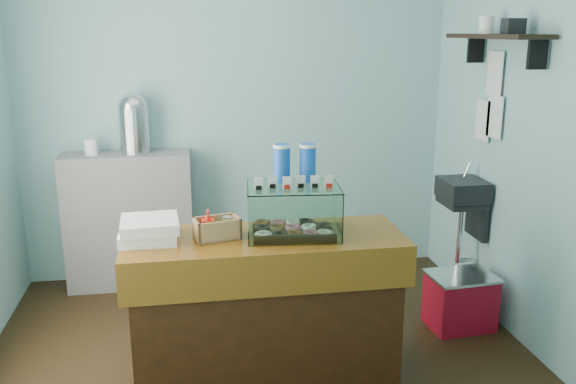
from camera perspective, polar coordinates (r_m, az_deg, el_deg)
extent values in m
plane|color=black|center=(4.09, -2.53, -15.02)|extent=(3.50, 3.50, 0.00)
cube|color=#85BCC3|center=(5.08, -4.84, 7.63)|extent=(3.50, 0.04, 2.80)
cube|color=#85BCC3|center=(2.16, 1.99, -2.34)|extent=(3.50, 0.04, 2.80)
cube|color=#85BCC3|center=(4.18, 21.86, 5.05)|extent=(0.04, 3.00, 2.80)
cube|color=black|center=(4.67, 16.05, 0.21)|extent=(0.30, 0.35, 0.15)
cube|color=black|center=(4.78, 17.29, -2.04)|extent=(0.04, 0.30, 0.35)
cylinder|color=silver|center=(4.76, 16.40, 1.95)|extent=(0.02, 0.02, 0.12)
cylinder|color=silver|center=(4.77, 15.75, -3.85)|extent=(0.04, 0.04, 0.45)
cube|color=black|center=(4.32, 18.87, 13.63)|extent=(0.25, 1.00, 0.03)
cube|color=black|center=(4.01, 22.31, 11.84)|extent=(0.12, 0.03, 0.18)
cube|color=black|center=(4.71, 17.16, 12.58)|extent=(0.12, 0.03, 0.18)
cube|color=white|center=(4.55, 18.77, 6.69)|extent=(0.01, 0.21, 0.30)
cube|color=white|center=(4.70, 17.75, 6.40)|extent=(0.01, 0.21, 0.30)
cube|color=white|center=(4.56, 18.79, 10.51)|extent=(0.01, 0.21, 0.30)
cube|color=#431E0D|center=(3.67, -2.12, -11.27)|extent=(1.50, 0.56, 0.84)
cube|color=#462509|center=(3.50, -2.19, -4.63)|extent=(1.60, 0.60, 0.06)
cube|color=#462509|center=(3.28, -1.52, -8.23)|extent=(1.60, 0.04, 0.18)
cube|color=gray|center=(5.09, -14.61, -2.61)|extent=(1.00, 0.32, 1.10)
cube|color=#351E10|center=(3.52, 0.48, -3.82)|extent=(0.49, 0.37, 0.02)
torus|color=white|center=(3.40, -2.26, -4.02)|extent=(0.10, 0.10, 0.03)
torus|color=black|center=(3.40, -0.81, -3.99)|extent=(0.10, 0.10, 0.03)
torus|color=brown|center=(3.41, 0.63, -3.96)|extent=(0.10, 0.10, 0.03)
torus|color=#DB6774|center=(3.42, 2.06, -3.92)|extent=(0.10, 0.10, 0.03)
torus|color=white|center=(3.43, 3.49, -3.88)|extent=(0.10, 0.10, 0.03)
torus|color=black|center=(3.50, -2.32, -3.47)|extent=(0.10, 0.10, 0.03)
torus|color=brown|center=(3.50, -0.92, -3.44)|extent=(0.10, 0.10, 0.03)
torus|color=#DB6774|center=(3.51, 0.48, -3.41)|extent=(0.10, 0.10, 0.03)
torus|color=white|center=(3.51, 1.88, -3.37)|extent=(0.10, 0.10, 0.03)
torus|color=black|center=(3.52, 3.27, -3.34)|extent=(0.10, 0.10, 0.03)
torus|color=brown|center=(3.60, -2.38, -2.94)|extent=(0.10, 0.10, 0.03)
torus|color=#DB6774|center=(3.60, -1.01, -2.92)|extent=(0.10, 0.10, 0.03)
torus|color=white|center=(3.61, 0.35, -2.89)|extent=(0.10, 0.10, 0.03)
torus|color=black|center=(3.61, 1.70, -2.85)|extent=(0.10, 0.10, 0.03)
cube|color=white|center=(3.30, 0.75, -2.72)|extent=(0.51, 0.05, 0.28)
cube|color=white|center=(3.65, 0.25, -0.95)|extent=(0.51, 0.05, 0.28)
cube|color=white|center=(3.47, -3.75, -1.88)|extent=(0.04, 0.37, 0.28)
cube|color=white|center=(3.51, 4.68, -1.70)|extent=(0.04, 0.37, 0.28)
cube|color=white|center=(3.44, 0.49, 0.49)|extent=(0.56, 0.43, 0.01)
cube|color=white|center=(3.37, -2.78, 0.85)|extent=(0.05, 0.01, 0.07)
cube|color=black|center=(3.38, -2.77, 0.47)|extent=(0.03, 0.02, 0.02)
cube|color=white|center=(3.37, -1.44, 0.87)|extent=(0.05, 0.01, 0.07)
cube|color=black|center=(3.38, -1.44, 0.49)|extent=(0.03, 0.02, 0.02)
cube|color=white|center=(3.38, -0.10, 0.90)|extent=(0.05, 0.01, 0.07)
cube|color=#B71C0E|center=(3.38, -0.10, 0.52)|extent=(0.03, 0.02, 0.02)
cube|color=white|center=(3.38, 1.23, 0.92)|extent=(0.05, 0.01, 0.07)
cube|color=black|center=(3.39, 1.23, 0.54)|extent=(0.03, 0.02, 0.02)
cube|color=white|center=(3.39, 2.55, 0.94)|extent=(0.05, 0.01, 0.07)
cube|color=black|center=(3.40, 2.55, 0.57)|extent=(0.03, 0.02, 0.02)
cube|color=white|center=(3.40, 3.87, 0.96)|extent=(0.05, 0.01, 0.07)
cube|color=#B71C0E|center=(3.41, 3.87, 0.59)|extent=(0.03, 0.02, 0.02)
cylinder|color=blue|center=(3.52, -0.57, 2.73)|extent=(0.09, 0.09, 0.22)
cylinder|color=white|center=(3.50, -0.57, 4.33)|extent=(0.10, 0.10, 0.02)
cylinder|color=blue|center=(3.53, 1.85, 2.77)|extent=(0.09, 0.09, 0.22)
cylinder|color=white|center=(3.51, 1.87, 4.36)|extent=(0.10, 0.10, 0.02)
cube|color=tan|center=(3.47, -6.64, -4.26)|extent=(0.28, 0.20, 0.01)
cube|color=tan|center=(3.39, -6.35, -3.75)|extent=(0.25, 0.07, 0.12)
cube|color=tan|center=(3.51, -6.97, -3.08)|extent=(0.25, 0.07, 0.12)
cube|color=tan|center=(3.42, -8.56, -3.63)|extent=(0.05, 0.15, 0.12)
cube|color=tan|center=(3.48, -4.79, -3.19)|extent=(0.05, 0.15, 0.12)
imported|color=red|center=(3.43, -7.48, -2.98)|extent=(0.09, 0.09, 0.16)
cylinder|color=#3A8825|center=(3.47, -5.71, -3.27)|extent=(0.06, 0.06, 0.10)
cylinder|color=silver|center=(3.45, -5.73, -2.40)|extent=(0.05, 0.05, 0.01)
cube|color=white|center=(3.51, -12.92, -3.90)|extent=(0.31, 0.31, 0.06)
cube|color=white|center=(3.48, -12.82, -2.97)|extent=(0.33, 0.33, 0.06)
cylinder|color=silver|center=(4.96, -14.05, 3.61)|extent=(0.26, 0.26, 0.01)
cylinder|color=silver|center=(4.93, -14.18, 5.66)|extent=(0.23, 0.23, 0.35)
sphere|color=silver|center=(4.91, -14.31, 7.67)|extent=(0.23, 0.23, 0.23)
cube|color=#B20E25|center=(4.52, 15.79, -9.88)|extent=(0.45, 0.35, 0.37)
cube|color=silver|center=(4.44, 15.97, -7.57)|extent=(0.47, 0.37, 0.02)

